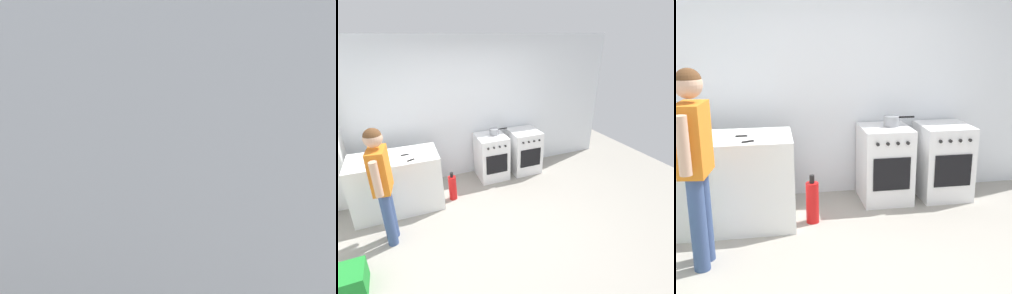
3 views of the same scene
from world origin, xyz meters
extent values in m
plane|color=gray|center=(0.00, 0.00, 0.00)|extent=(8.00, 8.00, 0.00)
cube|color=silver|center=(0.00, 1.95, 1.30)|extent=(6.00, 0.10, 2.60)
cube|color=white|center=(-1.35, 1.20, 0.45)|extent=(1.30, 0.70, 0.90)
cube|color=white|center=(0.35, 1.58, 0.42)|extent=(0.54, 0.60, 0.85)
cube|color=black|center=(0.35, 1.27, 0.40)|extent=(0.41, 0.01, 0.36)
cylinder|color=black|center=(0.23, 1.46, 0.85)|extent=(0.17, 0.17, 0.01)
cylinder|color=black|center=(0.47, 1.46, 0.85)|extent=(0.17, 0.17, 0.01)
cylinder|color=black|center=(0.23, 1.70, 0.85)|extent=(0.17, 0.17, 0.01)
cylinder|color=black|center=(0.47, 1.70, 0.85)|extent=(0.17, 0.17, 0.01)
cylinder|color=black|center=(0.19, 1.26, 0.74)|extent=(0.04, 0.02, 0.04)
cylinder|color=black|center=(0.30, 1.26, 0.74)|extent=(0.04, 0.02, 0.04)
cylinder|color=black|center=(0.40, 1.26, 0.74)|extent=(0.04, 0.02, 0.04)
cylinder|color=black|center=(0.51, 1.26, 0.74)|extent=(0.04, 0.02, 0.04)
cube|color=white|center=(1.04, 1.58, 0.42)|extent=(0.56, 0.60, 0.85)
cube|color=black|center=(1.04, 1.27, 0.40)|extent=(0.42, 0.01, 0.36)
cylinder|color=black|center=(0.92, 1.46, 0.85)|extent=(0.18, 0.18, 0.01)
cylinder|color=black|center=(1.17, 1.46, 0.85)|extent=(0.18, 0.18, 0.01)
cylinder|color=black|center=(0.92, 1.70, 0.85)|extent=(0.18, 0.18, 0.01)
cylinder|color=black|center=(1.17, 1.70, 0.85)|extent=(0.18, 0.18, 0.01)
cylinder|color=black|center=(0.87, 1.26, 0.74)|extent=(0.04, 0.02, 0.04)
cylinder|color=black|center=(0.99, 1.26, 0.74)|extent=(0.04, 0.02, 0.04)
cylinder|color=black|center=(1.10, 1.26, 0.74)|extent=(0.04, 0.02, 0.04)
cylinder|color=black|center=(1.21, 1.26, 0.74)|extent=(0.04, 0.02, 0.04)
cylinder|color=gray|center=(0.42, 1.60, 0.91)|extent=(0.17, 0.17, 0.12)
cylinder|color=black|center=(0.60, 1.60, 0.95)|extent=(0.18, 0.02, 0.02)
cube|color=silver|center=(-0.95, 1.04, 0.90)|extent=(0.23, 0.13, 0.01)
cube|color=black|center=(-1.11, 0.97, 0.91)|extent=(0.11, 0.07, 0.01)
cube|color=silver|center=(-1.01, 1.20, 0.90)|extent=(0.22, 0.05, 0.01)
cube|color=black|center=(-1.18, 1.19, 0.91)|extent=(0.11, 0.03, 0.01)
cylinder|color=#384C7A|center=(-1.49, 0.37, 0.40)|extent=(0.13, 0.13, 0.79)
cylinder|color=#384C7A|center=(-1.47, 0.53, 0.40)|extent=(0.13, 0.13, 0.79)
cube|color=orange|center=(-1.48, 0.45, 1.07)|extent=(0.24, 0.36, 0.56)
cylinder|color=tan|center=(-1.51, 0.21, 1.08)|extent=(0.09, 0.09, 0.44)
cylinder|color=tan|center=(-1.45, 0.69, 1.08)|extent=(0.09, 0.09, 0.44)
sphere|color=tan|center=(-1.48, 0.45, 1.49)|extent=(0.21, 0.21, 0.21)
sphere|color=brown|center=(-1.48, 0.45, 1.51)|extent=(0.20, 0.20, 0.20)
cylinder|color=red|center=(-0.52, 1.10, 0.21)|extent=(0.13, 0.13, 0.42)
cylinder|color=black|center=(-0.52, 1.10, 0.46)|extent=(0.05, 0.05, 0.08)
camera|label=1|loc=(-4.16, -0.72, 1.71)|focal=45.00mm
camera|label=2|loc=(-1.15, -2.72, 2.60)|focal=28.00mm
camera|label=3|loc=(-0.87, -2.82, 1.87)|focal=45.00mm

